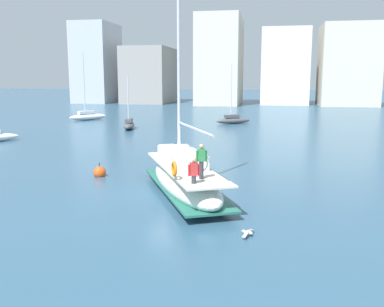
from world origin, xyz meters
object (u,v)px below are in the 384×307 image
at_px(moored_sloop_near, 129,124).
at_px(mooring_buoy, 100,172).
at_px(moored_cutter_left, 233,120).
at_px(main_sailboat, 185,177).
at_px(moored_catamaran, 88,116).
at_px(seagull, 248,232).

distance_m(moored_sloop_near, mooring_buoy, 24.93).
bearing_deg(moored_sloop_near, moored_cutter_left, 34.72).
distance_m(main_sailboat, moored_cutter_left, 35.29).
distance_m(main_sailboat, mooring_buoy, 6.74).
xyz_separation_m(moored_sloop_near, mooring_buoy, (6.19, -24.15, -0.29)).
bearing_deg(moored_catamaran, moored_cutter_left, -3.25).
bearing_deg(moored_sloop_near, mooring_buoy, -75.62).
height_order(moored_sloop_near, moored_catamaran, moored_catamaran).
relative_size(moored_catamaran, seagull, 9.26).
height_order(moored_sloop_near, moored_cutter_left, moored_cutter_left).
bearing_deg(seagull, main_sailboat, 122.91).
bearing_deg(main_sailboat, seagull, -57.09).
distance_m(main_sailboat, moored_catamaran, 42.15).
distance_m(main_sailboat, moored_sloop_near, 29.90).
bearing_deg(moored_sloop_near, seagull, -64.53).
bearing_deg(seagull, moored_cutter_left, 95.84).
distance_m(main_sailboat, seagull, 6.52).
height_order(main_sailboat, mooring_buoy, main_sailboat).
xyz_separation_m(moored_cutter_left, seagull, (4.16, -40.72, -0.39)).
height_order(moored_sloop_near, seagull, moored_sloop_near).
height_order(moored_catamaran, mooring_buoy, moored_catamaran).
bearing_deg(main_sailboat, mooring_buoy, 151.59).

